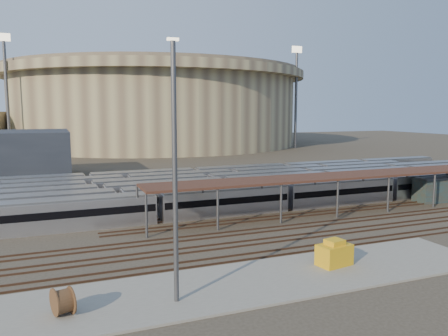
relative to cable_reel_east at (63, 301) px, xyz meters
name	(u,v)px	position (x,y,z in m)	size (l,w,h in m)	color
ground	(217,233)	(17.30, 15.70, -1.18)	(420.00, 420.00, 0.00)	#383026
apron	(225,286)	(12.30, 0.70, -1.08)	(50.00, 9.00, 0.20)	gray
subway_trains	(174,191)	(17.13, 34.20, 0.62)	(128.99, 23.90, 3.60)	#BCBDC2
inspection_shed	(352,176)	(39.30, 19.70, 3.81)	(60.30, 6.00, 5.30)	#4F4F53
empty_tracks	(234,245)	(17.30, 10.70, -1.09)	(170.00, 9.62, 0.18)	#4C3323
stadium	(156,106)	(42.30, 155.70, 15.29)	(124.00, 124.00, 32.50)	tan
floodlight_0	(7,91)	(-12.70, 125.70, 19.47)	(4.00, 1.00, 38.40)	#4F4F53
floodlight_2	(296,94)	(87.30, 115.70, 19.47)	(4.00, 1.00, 38.40)	#4F4F53
floodlight_3	(68,96)	(7.30, 175.70, 19.47)	(4.00, 1.00, 38.40)	#4F4F53
cable_reel_east	(63,301)	(0.00, 0.00, 0.00)	(1.96, 1.96, 1.09)	brown
yard_light_pole	(175,173)	(7.88, -0.71, 8.58)	(0.80, 0.36, 18.95)	#4F4F53
yellow_equipment	(334,255)	(23.30, 1.38, -0.02)	(3.06, 1.91, 1.91)	gold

